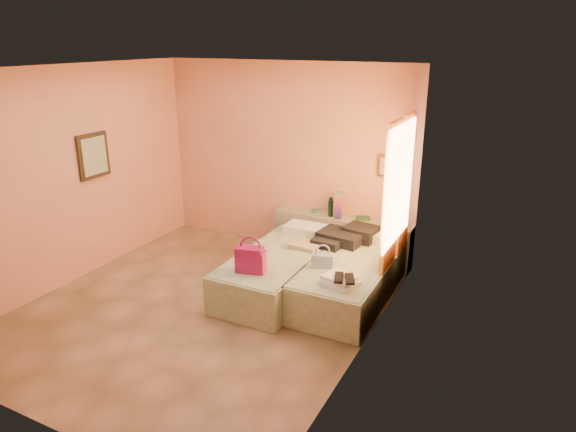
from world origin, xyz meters
name	(u,v)px	position (x,y,z in m)	size (l,w,h in m)	color
ground	(203,307)	(0.00, 0.00, 0.00)	(4.50, 4.50, 0.00)	tan
room_walls	(237,156)	(0.21, 0.57, 1.79)	(4.02, 4.51, 2.81)	#EEA77F
headboard_ledge	(341,239)	(0.98, 2.10, 0.33)	(2.05, 0.30, 0.65)	gray
bed_left	(279,271)	(0.60, 0.86, 0.25)	(0.90, 2.00, 0.50)	beige
bed_right	(350,279)	(1.50, 1.05, 0.25)	(0.90, 2.00, 0.50)	beige
water_bottle	(331,207)	(0.80, 2.09, 0.79)	(0.08, 0.08, 0.27)	black
rainbow_box	(338,205)	(0.93, 2.05, 0.85)	(0.09, 0.09, 0.40)	#A1135D
small_dish	(316,211)	(0.53, 2.17, 0.67)	(0.13, 0.13, 0.03)	#447D5F
green_book	(363,218)	(1.27, 2.17, 0.67)	(0.20, 0.14, 0.03)	#27492C
flower_vase	(391,216)	(1.69, 2.08, 0.79)	(0.21, 0.21, 0.27)	silver
magenta_handbag	(251,259)	(0.55, 0.24, 0.66)	(0.34, 0.19, 0.31)	#A1135D
khaki_garment	(305,245)	(0.82, 1.18, 0.53)	(0.36, 0.29, 0.06)	tan
clothes_pile	(345,236)	(1.22, 1.57, 0.59)	(0.63, 0.63, 0.19)	black
blue_handbag	(322,261)	(1.26, 0.72, 0.58)	(0.26, 0.11, 0.17)	#4361A1
towel_stack	(340,281)	(1.62, 0.39, 0.55)	(0.35, 0.30, 0.10)	white
sandal_pair	(344,278)	(1.68, 0.34, 0.61)	(0.19, 0.26, 0.03)	black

